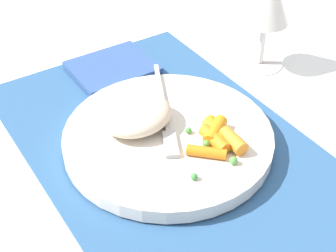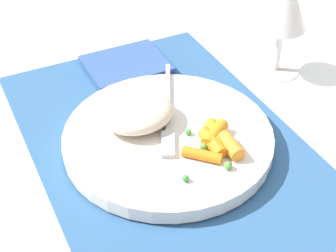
# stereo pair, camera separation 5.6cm
# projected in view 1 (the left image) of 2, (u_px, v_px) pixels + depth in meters

# --- Properties ---
(ground_plane) EXTENTS (2.40, 2.40, 0.00)m
(ground_plane) POSITION_uv_depth(u_px,v_px,m) (168.00, 147.00, 0.64)
(ground_plane) COLOR white
(placemat) EXTENTS (0.49, 0.32, 0.01)m
(placemat) POSITION_uv_depth(u_px,v_px,m) (168.00, 145.00, 0.64)
(placemat) COLOR #2D5684
(placemat) RESTS_ON ground_plane
(plate) EXTENTS (0.26, 0.26, 0.02)m
(plate) POSITION_uv_depth(u_px,v_px,m) (168.00, 138.00, 0.63)
(plate) COLOR silver
(plate) RESTS_ON placemat
(rice_mound) EXTENTS (0.08, 0.09, 0.03)m
(rice_mound) POSITION_uv_depth(u_px,v_px,m) (135.00, 114.00, 0.63)
(rice_mound) COLOR beige
(rice_mound) RESTS_ON plate
(carrot_portion) EXTENTS (0.07, 0.07, 0.02)m
(carrot_portion) POSITION_uv_depth(u_px,v_px,m) (218.00, 137.00, 0.61)
(carrot_portion) COLOR orange
(carrot_portion) RESTS_ON plate
(pea_scatter) EXTENTS (0.08, 0.08, 0.01)m
(pea_scatter) POSITION_uv_depth(u_px,v_px,m) (215.00, 145.00, 0.60)
(pea_scatter) COLOR #569945
(pea_scatter) RESTS_ON plate
(fork) EXTENTS (0.18, 0.10, 0.01)m
(fork) POSITION_uv_depth(u_px,v_px,m) (165.00, 116.00, 0.65)
(fork) COLOR #BBBBBB
(fork) RESTS_ON plate
(napkin) EXTENTS (0.10, 0.12, 0.01)m
(napkin) POSITION_uv_depth(u_px,v_px,m) (112.00, 67.00, 0.77)
(napkin) COLOR #33518C
(napkin) RESTS_ON placemat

